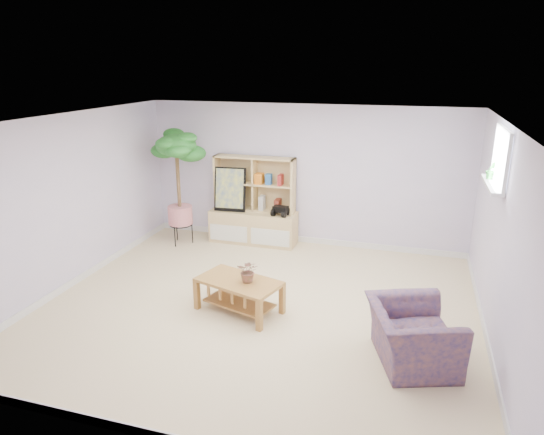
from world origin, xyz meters
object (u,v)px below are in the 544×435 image
(storage_unit, at_px, (253,201))
(coffee_table, at_px, (239,296))
(armchair, at_px, (412,332))
(floor_tree, at_px, (179,188))

(storage_unit, relative_size, coffee_table, 1.45)
(coffee_table, bearing_deg, armchair, 3.37)
(coffee_table, distance_m, armchair, 2.19)
(coffee_table, relative_size, floor_tree, 0.52)
(storage_unit, distance_m, coffee_table, 2.57)
(floor_tree, xyz_separation_m, armchair, (3.94, -2.52, -0.64))
(storage_unit, bearing_deg, coffee_table, -75.42)
(floor_tree, relative_size, armchair, 2.08)
(coffee_table, xyz_separation_m, armchair, (2.12, -0.52, 0.14))
(storage_unit, bearing_deg, floor_tree, -160.33)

